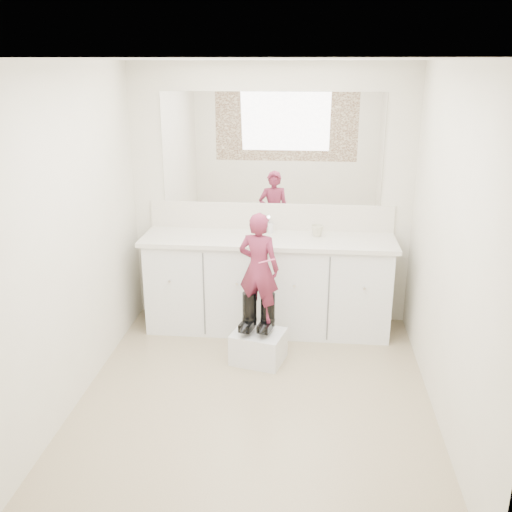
# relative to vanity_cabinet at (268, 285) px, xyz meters

# --- Properties ---
(floor) EXTENTS (3.00, 3.00, 0.00)m
(floor) POSITION_rel_vanity_cabinet_xyz_m (0.00, -1.23, -0.42)
(floor) COLOR #8A765A
(floor) RESTS_ON ground
(ceiling) EXTENTS (3.00, 3.00, 0.00)m
(ceiling) POSITION_rel_vanity_cabinet_xyz_m (0.00, -1.23, 1.97)
(ceiling) COLOR white
(ceiling) RESTS_ON wall_back
(wall_back) EXTENTS (2.60, 0.00, 2.60)m
(wall_back) POSITION_rel_vanity_cabinet_xyz_m (0.00, 0.27, 0.77)
(wall_back) COLOR beige
(wall_back) RESTS_ON floor
(wall_front) EXTENTS (2.60, 0.00, 2.60)m
(wall_front) POSITION_rel_vanity_cabinet_xyz_m (0.00, -2.73, 0.77)
(wall_front) COLOR beige
(wall_front) RESTS_ON floor
(wall_left) EXTENTS (0.00, 3.00, 3.00)m
(wall_left) POSITION_rel_vanity_cabinet_xyz_m (-1.30, -1.23, 0.78)
(wall_left) COLOR beige
(wall_left) RESTS_ON floor
(wall_right) EXTENTS (0.00, 3.00, 3.00)m
(wall_right) POSITION_rel_vanity_cabinet_xyz_m (1.30, -1.23, 0.78)
(wall_right) COLOR beige
(wall_right) RESTS_ON floor
(vanity_cabinet) EXTENTS (2.20, 0.55, 0.85)m
(vanity_cabinet) POSITION_rel_vanity_cabinet_xyz_m (0.00, 0.00, 0.00)
(vanity_cabinet) COLOR silver
(vanity_cabinet) RESTS_ON floor
(countertop) EXTENTS (2.28, 0.58, 0.04)m
(countertop) POSITION_rel_vanity_cabinet_xyz_m (0.00, -0.01, 0.45)
(countertop) COLOR beige
(countertop) RESTS_ON vanity_cabinet
(backsplash) EXTENTS (2.28, 0.03, 0.25)m
(backsplash) POSITION_rel_vanity_cabinet_xyz_m (0.00, 0.26, 0.59)
(backsplash) COLOR beige
(backsplash) RESTS_ON countertop
(mirror) EXTENTS (2.00, 0.02, 1.00)m
(mirror) POSITION_rel_vanity_cabinet_xyz_m (0.00, 0.26, 1.22)
(mirror) COLOR white
(mirror) RESTS_ON wall_back
(dot_panel) EXTENTS (2.00, 0.01, 1.20)m
(dot_panel) POSITION_rel_vanity_cabinet_xyz_m (0.00, -2.71, 1.22)
(dot_panel) COLOR #472819
(dot_panel) RESTS_ON wall_front
(faucet) EXTENTS (0.08, 0.08, 0.10)m
(faucet) POSITION_rel_vanity_cabinet_xyz_m (0.00, 0.15, 0.52)
(faucet) COLOR silver
(faucet) RESTS_ON countertop
(cup) EXTENTS (0.13, 0.13, 0.10)m
(cup) POSITION_rel_vanity_cabinet_xyz_m (0.44, 0.08, 0.52)
(cup) COLOR beige
(cup) RESTS_ON countertop
(soap_bottle) EXTENTS (0.09, 0.09, 0.17)m
(soap_bottle) POSITION_rel_vanity_cabinet_xyz_m (-0.11, 0.02, 0.55)
(soap_bottle) COLOR silver
(soap_bottle) RESTS_ON countertop
(step_stool) EXTENTS (0.48, 0.43, 0.26)m
(step_stool) POSITION_rel_vanity_cabinet_xyz_m (-0.03, -0.65, -0.29)
(step_stool) COLOR silver
(step_stool) RESTS_ON floor
(boot_left) EXTENTS (0.18, 0.25, 0.34)m
(boot_left) POSITION_rel_vanity_cabinet_xyz_m (-0.10, -0.63, 0.01)
(boot_left) COLOR black
(boot_left) RESTS_ON step_stool
(boot_right) EXTENTS (0.18, 0.25, 0.34)m
(boot_right) POSITION_rel_vanity_cabinet_xyz_m (0.05, -0.63, 0.01)
(boot_right) COLOR black
(boot_right) RESTS_ON step_stool
(toddler) EXTENTS (0.38, 0.29, 0.92)m
(toddler) POSITION_rel_vanity_cabinet_xyz_m (-0.03, -0.63, 0.40)
(toddler) COLOR #A73355
(toddler) RESTS_ON step_stool
(toothbrush) EXTENTS (0.13, 0.04, 0.06)m
(toothbrush) POSITION_rel_vanity_cabinet_xyz_m (0.04, -0.71, 0.49)
(toothbrush) COLOR #EA5B89
(toothbrush) RESTS_ON toddler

